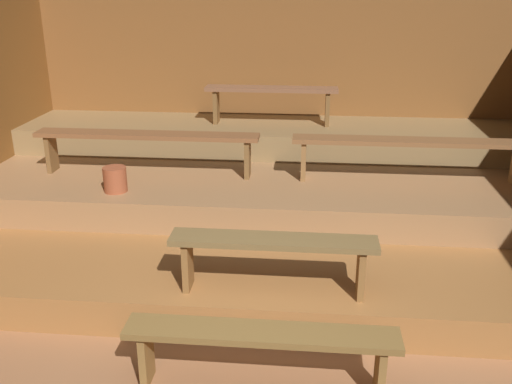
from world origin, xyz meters
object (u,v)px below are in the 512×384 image
(pail_middle, at_px, (115,179))
(bench_upper_center, at_px, (271,95))
(bench_floor_center, at_px, (261,342))
(bench_lower_center, at_px, (273,249))
(bench_middle_right, at_px, (410,146))
(bench_middle_left, at_px, (147,140))

(pail_middle, bearing_deg, bench_upper_center, 50.40)
(bench_floor_center, bearing_deg, bench_lower_center, 88.17)
(bench_middle_right, bearing_deg, bench_upper_center, 142.49)
(bench_lower_center, distance_m, bench_upper_center, 3.06)
(bench_floor_center, bearing_deg, bench_middle_right, 63.55)
(bench_lower_center, relative_size, bench_upper_center, 0.98)
(bench_floor_center, distance_m, pail_middle, 2.63)
(pail_middle, bearing_deg, bench_middle_right, 11.01)
(bench_floor_center, bearing_deg, pail_middle, 128.73)
(bench_floor_center, height_order, bench_lower_center, bench_lower_center)
(bench_floor_center, xyz_separation_m, bench_middle_left, (-1.45, 2.60, 0.62))
(bench_floor_center, distance_m, bench_upper_center, 3.86)
(bench_floor_center, height_order, bench_upper_center, bench_upper_center)
(bench_upper_center, distance_m, pail_middle, 2.29)
(bench_middle_left, relative_size, bench_upper_center, 1.49)
(bench_floor_center, relative_size, bench_middle_right, 0.75)
(bench_floor_center, xyz_separation_m, bench_middle_right, (1.29, 2.60, 0.62))
(bench_floor_center, xyz_separation_m, pail_middle, (-1.63, 2.03, 0.37))
(bench_floor_center, bearing_deg, bench_upper_center, 93.15)
(bench_middle_right, relative_size, bench_upper_center, 1.49)
(bench_upper_center, relative_size, pail_middle, 6.43)
(bench_middle_left, height_order, bench_upper_center, bench_upper_center)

